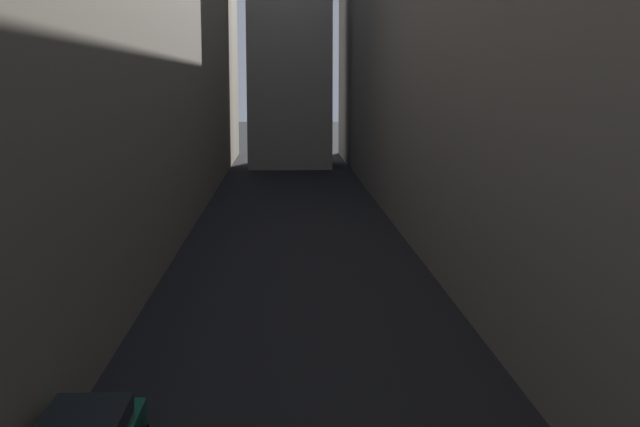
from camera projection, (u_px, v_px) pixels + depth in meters
name	position (u px, v px, depth m)	size (l,w,h in m)	color
ground_plane	(297.00, 256.00, 38.23)	(264.00, 264.00, 0.00)	black
building_block_left	(53.00, 1.00, 37.98)	(10.78, 108.00, 22.85)	#756B5B
building_block_right	(553.00, 43.00, 39.23)	(13.02, 108.00, 19.21)	slate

